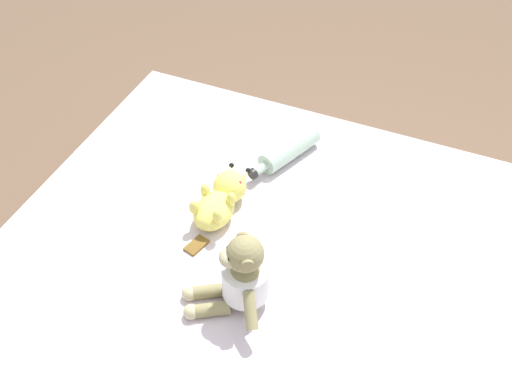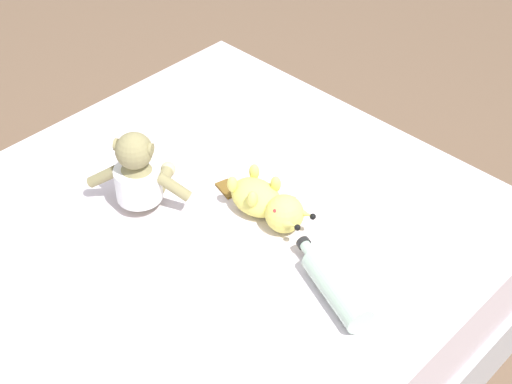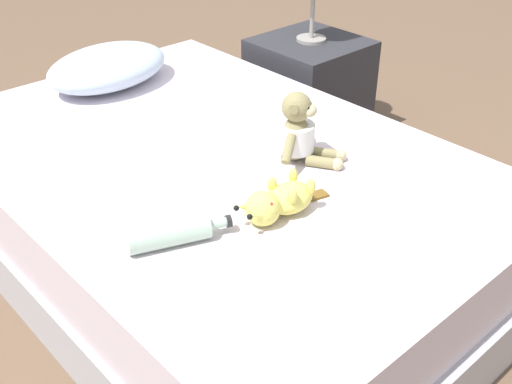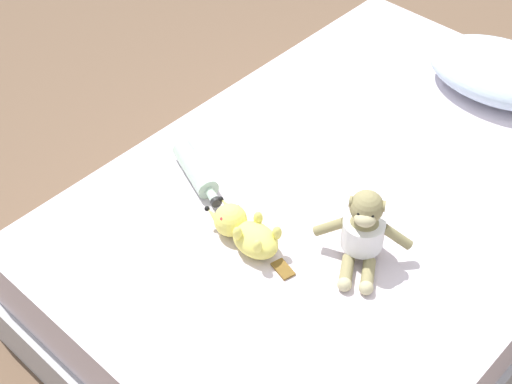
{
  "view_description": "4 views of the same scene",
  "coord_description": "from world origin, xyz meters",
  "px_view_note": "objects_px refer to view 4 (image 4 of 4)",
  "views": [
    {
      "loc": [
        1.18,
        0.25,
        1.89
      ],
      "look_at": [
        -0.14,
        -0.33,
        0.51
      ],
      "focal_mm": 48.3,
      "sensor_mm": 36.0,
      "label": 1
    },
    {
      "loc": [
        -1.08,
        0.65,
        1.78
      ],
      "look_at": [
        -0.05,
        -0.42,
        0.49
      ],
      "focal_mm": 53.0,
      "sensor_mm": 36.0,
      "label": 2
    },
    {
      "loc": [
        -1.14,
        -1.47,
        1.44
      ],
      "look_at": [
        -0.14,
        -0.38,
        0.51
      ],
      "focal_mm": 44.21,
      "sensor_mm": 36.0,
      "label": 3
    },
    {
      "loc": [
        0.96,
        -1.5,
        2.12
      ],
      "look_at": [
        -0.12,
        -0.34,
        0.56
      ],
      "focal_mm": 53.65,
      "sensor_mm": 36.0,
      "label": 4
    }
  ],
  "objects_px": {
    "pillow": "(501,72)",
    "glass_bottle": "(196,170)",
    "bed": "(351,232)",
    "plush_yellow_creature": "(245,231)",
    "plush_monkey": "(363,232)"
  },
  "relations": [
    {
      "from": "pillow",
      "to": "glass_bottle",
      "type": "relative_size",
      "value": 2.04
    },
    {
      "from": "bed",
      "to": "plush_yellow_creature",
      "type": "relative_size",
      "value": 6.09
    },
    {
      "from": "plush_yellow_creature",
      "to": "glass_bottle",
      "type": "xyz_separation_m",
      "value": [
        -0.3,
        0.09,
        -0.01
      ]
    },
    {
      "from": "bed",
      "to": "glass_bottle",
      "type": "distance_m",
      "value": 0.57
    },
    {
      "from": "bed",
      "to": "plush_monkey",
      "type": "xyz_separation_m",
      "value": [
        0.18,
        -0.23,
        0.32
      ]
    },
    {
      "from": "glass_bottle",
      "to": "bed",
      "type": "bearing_deg",
      "value": 39.45
    },
    {
      "from": "pillow",
      "to": "plush_monkey",
      "type": "xyz_separation_m",
      "value": [
        0.12,
        -0.97,
        0.02
      ]
    },
    {
      "from": "bed",
      "to": "plush_monkey",
      "type": "bearing_deg",
      "value": -50.69
    },
    {
      "from": "pillow",
      "to": "plush_monkey",
      "type": "bearing_deg",
      "value": -82.85
    },
    {
      "from": "plush_yellow_creature",
      "to": "glass_bottle",
      "type": "height_order",
      "value": "plush_yellow_creature"
    },
    {
      "from": "pillow",
      "to": "plush_yellow_creature",
      "type": "distance_m",
      "value": 1.18
    },
    {
      "from": "plush_monkey",
      "to": "glass_bottle",
      "type": "xyz_separation_m",
      "value": [
        -0.58,
        -0.1,
        -0.06
      ]
    },
    {
      "from": "bed",
      "to": "plush_yellow_creature",
      "type": "xyz_separation_m",
      "value": [
        -0.09,
        -0.42,
        0.27
      ]
    },
    {
      "from": "plush_yellow_creature",
      "to": "plush_monkey",
      "type": "bearing_deg",
      "value": 34.82
    },
    {
      "from": "pillow",
      "to": "glass_bottle",
      "type": "distance_m",
      "value": 1.17
    }
  ]
}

